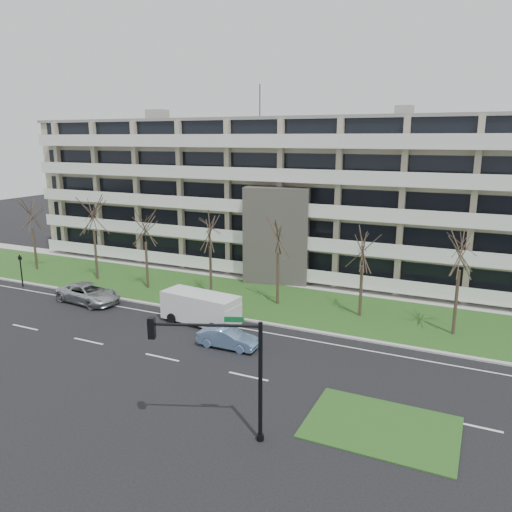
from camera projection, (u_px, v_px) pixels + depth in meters
The scene contains 19 objects.
ground at pixel (162, 357), 31.17m from camera, with size 160.00×160.00×0.00m, color black.
grass_verge at pixel (252, 298), 42.61m from camera, with size 90.00×10.00×0.06m, color #254B19.
curb at pixel (224, 316), 38.20m from camera, with size 90.00×0.35×0.12m, color #B2B2AD.
sidewalk at pixel (277, 281), 47.46m from camera, with size 90.00×2.00×0.08m, color #B2B2AD.
grass_median at pixel (381, 427), 23.63m from camera, with size 7.00×5.00×0.06m, color #254B19.
lane_edge_line at pixel (214, 323), 36.89m from camera, with size 90.00×0.12×0.01m, color white.
apartment_building at pixel (303, 195), 51.71m from camera, with size 60.50×15.10×18.75m.
silver_pickup at pixel (89, 293), 41.36m from camera, with size 2.65×5.75×1.60m, color #B5B8BC.
blue_sedan at pixel (228, 338), 32.52m from camera, with size 1.41×4.03×1.33m, color #779DCF.
white_van at pixel (201, 306), 36.55m from camera, with size 6.12×2.93×2.29m.
traffic_signal at pixel (222, 361), 21.87m from camera, with size 4.78×2.13×5.91m.
pedestrian_signal at pixel (21, 266), 45.54m from camera, with size 0.32×0.28×3.01m.
tree_0 at pixel (31, 211), 50.43m from camera, with size 3.96×3.96×7.92m.
tree_1 at pixel (93, 212), 46.81m from camera, with size 4.25×4.25×8.50m.
tree_2 at pixel (145, 224), 44.12m from camera, with size 3.84×3.84×7.67m.
tree_3 at pixel (210, 228), 42.21m from camera, with size 3.82×3.82×7.65m.
tree_4 at pixel (278, 232), 39.70m from camera, with size 3.90×3.90×7.80m.
tree_5 at pixel (363, 246), 37.11m from camera, with size 3.57×3.57×7.14m.
tree_6 at pixel (462, 244), 33.30m from camera, with size 4.15×4.15×8.31m.
Camera 1 is at (17.55, -23.63, 13.41)m, focal length 35.00 mm.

